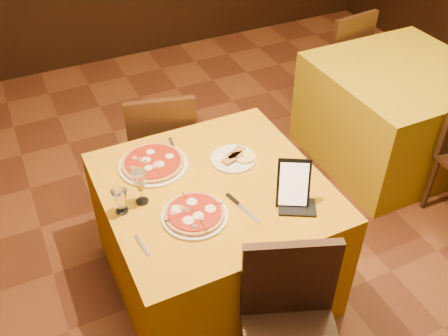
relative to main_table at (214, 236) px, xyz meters
name	(u,v)px	position (x,y,z in m)	size (l,w,h in m)	color
floor	(286,317)	(0.25, -0.42, -0.38)	(6.00, 7.00, 0.01)	#5E2D19
main_table	(214,236)	(0.00, 0.00, 0.00)	(1.10, 1.10, 0.75)	#CA8C0C
side_table	(394,114)	(1.74, 0.54, 0.00)	(1.10, 1.10, 0.75)	#B5930B
chair_main_far	(162,144)	(0.00, 0.83, 0.08)	(0.46, 0.46, 0.91)	black
chair_side_far	(333,59)	(1.74, 1.35, 0.08)	(0.41, 0.41, 0.91)	black
pizza_near	(195,214)	(-0.18, -0.17, 0.39)	(0.32, 0.32, 0.03)	white
pizza_far	(153,164)	(-0.22, 0.28, 0.39)	(0.37, 0.37, 0.03)	white
cutlet_dish	(233,158)	(0.18, 0.14, 0.39)	(0.25, 0.25, 0.03)	white
wine_glass	(140,187)	(-0.37, 0.04, 0.47)	(0.08, 0.08, 0.19)	#E1D180
water_glass	(121,201)	(-0.47, 0.02, 0.44)	(0.06, 0.06, 0.13)	silver
tablet	(294,183)	(0.29, -0.28, 0.49)	(0.16, 0.01, 0.24)	black
knife	(243,209)	(0.06, -0.23, 0.38)	(0.23, 0.02, 0.01)	#AAABB1
fork_near	(142,245)	(-0.46, -0.24, 0.38)	(0.14, 0.02, 0.01)	#A9ABB0
fork_far	(173,147)	(-0.07, 0.39, 0.38)	(0.18, 0.02, 0.01)	silver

